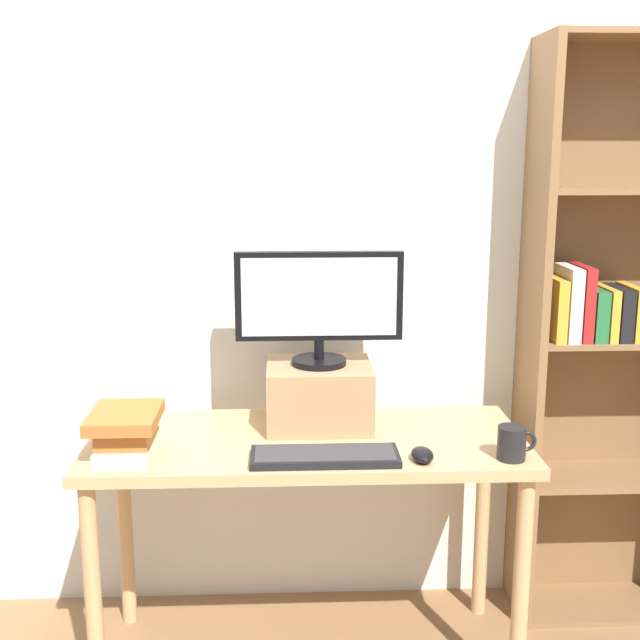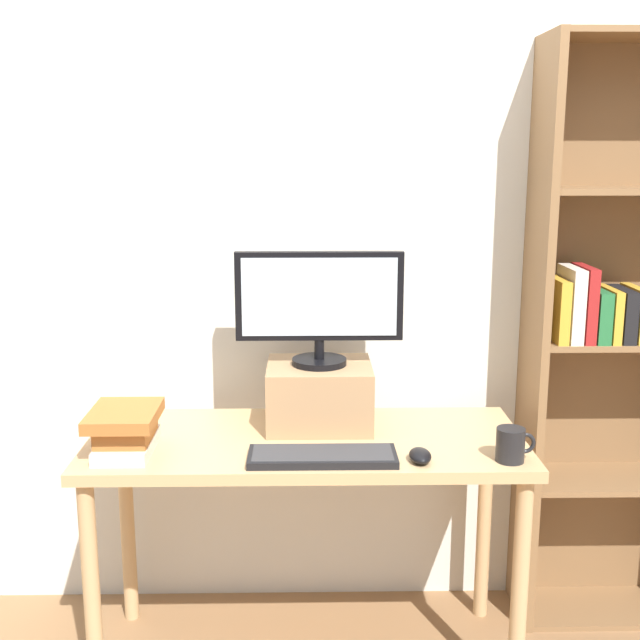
% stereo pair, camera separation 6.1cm
% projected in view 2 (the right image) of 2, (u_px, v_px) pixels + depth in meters
% --- Properties ---
extents(back_wall, '(7.00, 0.08, 2.60)m').
position_uv_depth(back_wall, '(306.00, 253.00, 2.83)').
color(back_wall, silver).
rests_on(back_wall, ground_plane).
extents(desk, '(1.37, 0.58, 0.77)m').
position_uv_depth(desk, '(307.00, 466.00, 2.54)').
color(desk, tan).
rests_on(desk, ground_plane).
extents(bookshelf_unit, '(0.63, 0.28, 2.02)m').
position_uv_depth(bookshelf_unit, '(615.00, 336.00, 2.76)').
color(bookshelf_unit, olive).
rests_on(bookshelf_unit, ground_plane).
extents(riser_box, '(0.34, 0.29, 0.20)m').
position_uv_depth(riser_box, '(320.00, 395.00, 2.62)').
color(riser_box, '#A87F56').
rests_on(riser_box, desk).
extents(computer_monitor, '(0.53, 0.18, 0.37)m').
position_uv_depth(computer_monitor, '(320.00, 303.00, 2.55)').
color(computer_monitor, black).
rests_on(computer_monitor, riser_box).
extents(keyboard, '(0.43, 0.15, 0.02)m').
position_uv_depth(keyboard, '(323.00, 456.00, 2.33)').
color(keyboard, black).
rests_on(keyboard, desk).
extents(computer_mouse, '(0.06, 0.10, 0.04)m').
position_uv_depth(computer_mouse, '(421.00, 456.00, 2.32)').
color(computer_mouse, black).
rests_on(computer_mouse, desk).
extents(book_stack, '(0.20, 0.27, 0.13)m').
position_uv_depth(book_stack, '(126.00, 429.00, 2.39)').
color(book_stack, silver).
rests_on(book_stack, desk).
extents(coffee_mug, '(0.12, 0.08, 0.10)m').
position_uv_depth(coffee_mug, '(512.00, 445.00, 2.32)').
color(coffee_mug, black).
rests_on(coffee_mug, desk).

